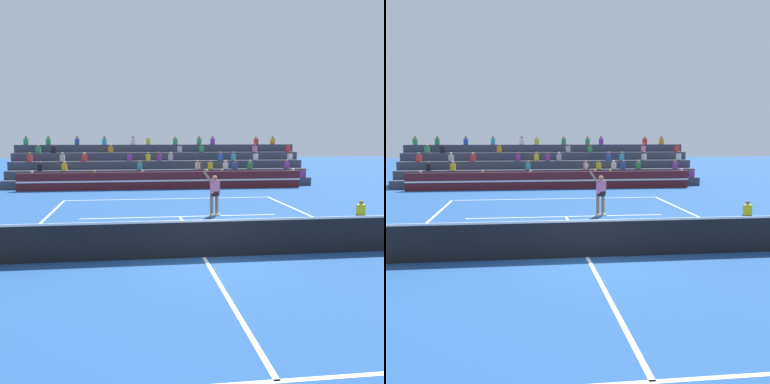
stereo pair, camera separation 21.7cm
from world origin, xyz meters
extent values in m
plane|color=navy|center=(0.00, 0.00, 0.00)|extent=(120.00, 120.00, 0.00)
cube|color=white|center=(0.00, 11.90, 0.00)|extent=(11.00, 0.10, 0.01)
cube|color=white|center=(0.00, -6.43, 0.00)|extent=(8.25, 0.10, 0.01)
cube|color=white|center=(0.00, 6.43, 0.00)|extent=(8.25, 0.10, 0.01)
cube|color=white|center=(0.00, 0.00, 0.00)|extent=(0.10, 12.85, 0.01)
cube|color=black|center=(0.00, 0.00, 0.50)|extent=(11.90, 0.02, 1.00)
cube|color=white|center=(0.00, 0.00, 1.03)|extent=(11.90, 0.04, 0.06)
cube|color=#51191E|center=(0.00, 16.43, 0.55)|extent=(18.00, 0.24, 1.10)
cube|color=white|center=(0.00, 16.30, 0.55)|extent=(18.00, 0.02, 0.10)
cube|color=#383D4C|center=(0.00, 17.71, 0.28)|extent=(20.38, 0.95, 0.55)
cube|color=#338C4C|center=(4.03, 17.54, 0.77)|extent=(0.32, 0.22, 0.44)
sphere|color=tan|center=(4.03, 17.54, 1.09)|extent=(0.18, 0.18, 0.18)
cube|color=teal|center=(-8.29, 17.54, 0.77)|extent=(0.32, 0.22, 0.44)
sphere|color=tan|center=(-8.29, 17.54, 1.09)|extent=(0.18, 0.18, 0.18)
cube|color=purple|center=(9.72, 17.54, 0.77)|extent=(0.32, 0.22, 0.44)
sphere|color=brown|center=(9.72, 17.54, 1.09)|extent=(0.18, 0.18, 0.18)
cube|color=silver|center=(9.00, 17.54, 0.77)|extent=(0.32, 0.22, 0.44)
sphere|color=beige|center=(9.00, 17.54, 1.09)|extent=(0.18, 0.18, 0.18)
cube|color=#B2B2B7|center=(-1.30, 17.54, 0.77)|extent=(0.32, 0.22, 0.44)
sphere|color=tan|center=(-1.30, 17.54, 1.09)|extent=(0.18, 0.18, 0.18)
cube|color=teal|center=(3.00, 17.54, 0.77)|extent=(0.32, 0.22, 0.44)
sphere|color=tan|center=(3.00, 17.54, 1.09)|extent=(0.18, 0.18, 0.18)
cube|color=yellow|center=(-4.40, 17.54, 0.77)|extent=(0.32, 0.22, 0.44)
sphere|color=#9E7051|center=(-4.40, 17.54, 1.09)|extent=(0.18, 0.18, 0.18)
cube|color=#383D4C|center=(0.00, 18.66, 0.55)|extent=(20.38, 0.95, 1.10)
cube|color=teal|center=(-1.44, 18.49, 1.32)|extent=(0.32, 0.22, 0.44)
sphere|color=#9E7051|center=(-1.44, 18.49, 1.64)|extent=(0.18, 0.18, 0.18)
cube|color=yellow|center=(3.40, 18.49, 1.32)|extent=(0.32, 0.22, 0.44)
sphere|color=brown|center=(3.40, 18.49, 1.64)|extent=(0.18, 0.18, 0.18)
cube|color=yellow|center=(-6.40, 18.49, 1.32)|extent=(0.32, 0.22, 0.44)
sphere|color=tan|center=(-6.40, 18.49, 1.64)|extent=(0.18, 0.18, 0.18)
cube|color=silver|center=(2.51, 18.49, 1.32)|extent=(0.32, 0.22, 0.44)
sphere|color=#9E7051|center=(2.51, 18.49, 1.64)|extent=(0.18, 0.18, 0.18)
cube|color=purple|center=(8.85, 18.49, 1.32)|extent=(0.32, 0.22, 0.44)
sphere|color=#9E7051|center=(8.85, 18.49, 1.64)|extent=(0.18, 0.18, 0.18)
cube|color=#338C4C|center=(6.20, 18.49, 1.32)|extent=(0.32, 0.22, 0.44)
sphere|color=tan|center=(6.20, 18.49, 1.64)|extent=(0.18, 0.18, 0.18)
cube|color=black|center=(-7.95, 18.49, 1.32)|extent=(0.32, 0.22, 0.44)
sphere|color=brown|center=(-7.95, 18.49, 1.64)|extent=(0.18, 0.18, 0.18)
cube|color=#2D4CA5|center=(5.12, 18.49, 1.32)|extent=(0.32, 0.22, 0.44)
sphere|color=brown|center=(5.12, 18.49, 1.64)|extent=(0.18, 0.18, 0.18)
cube|color=silver|center=(4.46, 18.49, 1.32)|extent=(0.32, 0.22, 0.44)
sphere|color=beige|center=(4.46, 18.49, 1.64)|extent=(0.18, 0.18, 0.18)
cube|color=#383D4C|center=(0.00, 19.61, 0.83)|extent=(20.38, 0.95, 1.65)
cube|color=yellow|center=(-0.84, 19.44, 1.87)|extent=(0.32, 0.22, 0.44)
sphere|color=#9E7051|center=(-0.84, 19.44, 2.19)|extent=(0.18, 0.18, 0.18)
cube|color=#B2B2B7|center=(-6.66, 19.44, 1.87)|extent=(0.32, 0.22, 0.44)
sphere|color=tan|center=(-6.66, 19.44, 2.19)|extent=(0.18, 0.18, 0.18)
cube|color=purple|center=(-0.06, 19.44, 1.87)|extent=(0.32, 0.22, 0.44)
sphere|color=brown|center=(-0.06, 19.44, 2.19)|extent=(0.18, 0.18, 0.18)
cube|color=silver|center=(9.43, 19.44, 1.87)|extent=(0.32, 0.22, 0.44)
sphere|color=brown|center=(9.43, 19.44, 2.19)|extent=(0.18, 0.18, 0.18)
cube|color=#2D4CA5|center=(4.28, 19.44, 1.87)|extent=(0.32, 0.22, 0.44)
sphere|color=#9E7051|center=(4.28, 19.44, 2.19)|extent=(0.18, 0.18, 0.18)
cube|color=red|center=(-5.20, 19.44, 1.87)|extent=(0.32, 0.22, 0.44)
sphere|color=tan|center=(-5.20, 19.44, 2.19)|extent=(0.18, 0.18, 0.18)
cube|color=teal|center=(5.23, 19.44, 1.87)|extent=(0.32, 0.22, 0.44)
sphere|color=#9E7051|center=(5.23, 19.44, 2.19)|extent=(0.18, 0.18, 0.18)
cube|color=#B2B2B7|center=(0.73, 19.44, 1.87)|extent=(0.32, 0.22, 0.44)
sphere|color=beige|center=(0.73, 19.44, 2.19)|extent=(0.18, 0.18, 0.18)
cube|color=silver|center=(6.86, 19.44, 1.87)|extent=(0.32, 0.22, 0.44)
sphere|color=brown|center=(6.86, 19.44, 2.19)|extent=(0.18, 0.18, 0.18)
cube|color=red|center=(-8.80, 19.44, 1.87)|extent=(0.32, 0.22, 0.44)
sphere|color=brown|center=(-8.80, 19.44, 2.19)|extent=(0.18, 0.18, 0.18)
cube|color=purple|center=(-2.13, 19.44, 1.87)|extent=(0.32, 0.22, 0.44)
sphere|color=brown|center=(-2.13, 19.44, 2.19)|extent=(0.18, 0.18, 0.18)
cube|color=#383D4C|center=(0.00, 20.56, 1.10)|extent=(20.38, 0.95, 2.20)
cube|color=orange|center=(-3.45, 20.39, 2.42)|extent=(0.32, 0.22, 0.44)
sphere|color=tan|center=(-3.45, 20.39, 2.74)|extent=(0.18, 0.18, 0.18)
cube|color=#338C4C|center=(-8.42, 20.39, 2.42)|extent=(0.32, 0.22, 0.44)
sphere|color=tan|center=(-8.42, 20.39, 2.74)|extent=(0.18, 0.18, 0.18)
cube|color=#B2B2B7|center=(1.47, 20.39, 2.42)|extent=(0.32, 0.22, 0.44)
sphere|color=#9E7051|center=(1.47, 20.39, 2.74)|extent=(0.18, 0.18, 0.18)
cube|color=black|center=(-7.35, 20.39, 2.42)|extent=(0.32, 0.22, 0.44)
sphere|color=brown|center=(-7.35, 20.39, 2.74)|extent=(0.18, 0.18, 0.18)
cube|color=#338C4C|center=(3.06, 20.39, 2.42)|extent=(0.32, 0.22, 0.44)
sphere|color=#9E7051|center=(3.06, 20.39, 2.74)|extent=(0.18, 0.18, 0.18)
cube|color=pink|center=(7.05, 20.39, 2.42)|extent=(0.32, 0.22, 0.44)
sphere|color=brown|center=(7.05, 20.39, 2.74)|extent=(0.18, 0.18, 0.18)
cube|color=red|center=(9.61, 20.39, 2.42)|extent=(0.32, 0.22, 0.44)
sphere|color=#9E7051|center=(9.61, 20.39, 2.74)|extent=(0.18, 0.18, 0.18)
cube|color=#383D4C|center=(0.00, 21.51, 1.38)|extent=(20.38, 0.95, 2.75)
cube|color=#2D4CA5|center=(-5.87, 21.34, 2.97)|extent=(0.32, 0.22, 0.44)
sphere|color=brown|center=(-5.87, 21.34, 3.29)|extent=(0.18, 0.18, 0.18)
cube|color=orange|center=(8.71, 21.34, 2.97)|extent=(0.32, 0.22, 0.44)
sphere|color=brown|center=(8.71, 21.34, 3.29)|extent=(0.18, 0.18, 0.18)
cube|color=yellow|center=(-0.76, 21.34, 2.97)|extent=(0.32, 0.22, 0.44)
sphere|color=beige|center=(-0.76, 21.34, 3.29)|extent=(0.18, 0.18, 0.18)
cube|color=#338C4C|center=(3.03, 21.34, 2.97)|extent=(0.32, 0.22, 0.44)
sphere|color=brown|center=(3.03, 21.34, 3.29)|extent=(0.18, 0.18, 0.18)
cube|color=purple|center=(4.05, 21.34, 2.97)|extent=(0.32, 0.22, 0.44)
sphere|color=brown|center=(4.05, 21.34, 3.29)|extent=(0.18, 0.18, 0.18)
cube|color=#338C4C|center=(-9.41, 21.34, 2.97)|extent=(0.32, 0.22, 0.44)
sphere|color=brown|center=(-9.41, 21.34, 3.29)|extent=(0.18, 0.18, 0.18)
cube|color=silver|center=(-1.86, 21.34, 2.97)|extent=(0.32, 0.22, 0.44)
sphere|color=brown|center=(-1.86, 21.34, 3.29)|extent=(0.18, 0.18, 0.18)
cube|color=#338C4C|center=(-7.87, 21.34, 2.97)|extent=(0.32, 0.22, 0.44)
sphere|color=brown|center=(-7.87, 21.34, 3.29)|extent=(0.18, 0.18, 0.18)
cube|color=#338C4C|center=(1.24, 21.34, 2.97)|extent=(0.32, 0.22, 0.44)
sphere|color=#9E7051|center=(1.24, 21.34, 3.29)|extent=(0.18, 0.18, 0.18)
cube|color=teal|center=(-3.93, 21.34, 2.97)|extent=(0.32, 0.22, 0.44)
sphere|color=brown|center=(-3.93, 21.34, 3.29)|extent=(0.18, 0.18, 0.18)
cube|color=red|center=(7.40, 21.34, 2.97)|extent=(0.32, 0.22, 0.44)
sphere|color=#9E7051|center=(7.40, 21.34, 3.29)|extent=(0.18, 0.18, 0.18)
cube|color=black|center=(6.99, 4.46, 0.06)|extent=(0.28, 0.36, 0.12)
cube|color=black|center=(6.99, 4.46, 0.18)|extent=(0.28, 0.24, 0.18)
cube|color=yellow|center=(6.99, 4.46, 0.47)|extent=(0.30, 0.18, 0.40)
sphere|color=#9E7051|center=(6.99, 4.46, 0.76)|extent=(0.17, 0.17, 0.17)
cylinder|color=#9E7051|center=(1.59, 6.52, 0.45)|extent=(0.14, 0.14, 0.90)
cylinder|color=#9E7051|center=(1.36, 6.48, 0.45)|extent=(0.14, 0.14, 0.90)
cube|color=black|center=(1.49, 6.49, 0.94)|extent=(0.38, 0.34, 0.20)
cube|color=pink|center=(1.49, 6.49, 1.24)|extent=(0.41, 0.36, 0.56)
sphere|color=#9E7051|center=(1.49, 6.49, 1.60)|extent=(0.22, 0.22, 0.22)
cube|color=white|center=(1.61, 6.49, 0.04)|extent=(0.24, 0.28, 0.09)
cube|color=white|center=(1.38, 6.44, 0.04)|extent=(0.24, 0.28, 0.09)
cylinder|color=#9E7051|center=(1.70, 6.61, 1.18)|extent=(0.09, 0.09, 0.56)
cylinder|color=#9E7051|center=(1.14, 6.27, 1.69)|extent=(0.44, 0.32, 0.52)
cylinder|color=black|center=(0.92, 6.14, 2.00)|extent=(0.16, 0.11, 0.19)
torus|color=#B21E1E|center=(0.82, 6.08, 2.13)|extent=(0.38, 0.25, 0.43)
sphere|color=#C6DB33|center=(3.26, 3.59, 0.03)|extent=(0.07, 0.07, 0.07)
camera|label=1|loc=(-1.92, -12.00, 3.33)|focal=42.00mm
camera|label=2|loc=(-1.71, -12.03, 3.33)|focal=42.00mm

